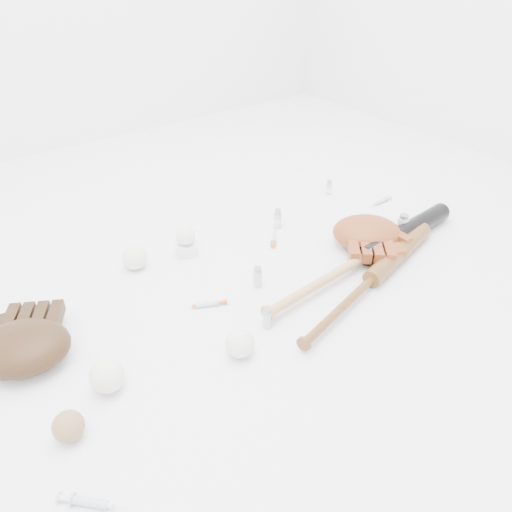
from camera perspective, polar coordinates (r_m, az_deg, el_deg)
bat_dark at (r=1.65m, az=12.52°, el=0.07°), size 0.93×0.14×0.07m
bat_wood at (r=1.56m, az=13.12°, el=-2.53°), size 0.77×0.24×0.06m
glove_dark at (r=1.39m, az=-25.14°, el=-9.41°), size 0.38×0.38×0.10m
glove_tan at (r=1.75m, az=12.58°, el=2.66°), size 0.39×0.39×0.10m
trading_card at (r=1.49m, az=-26.22°, el=-8.88°), size 0.08×0.10×0.00m
pedestal at (r=1.69m, az=-7.92°, el=0.83°), size 0.09×0.09×0.04m
baseball_on_pedestal at (r=1.66m, az=-8.05°, el=2.30°), size 0.06×0.06×0.06m
baseball_left at (r=1.25m, az=-16.66°, el=-13.02°), size 0.08×0.08×0.08m
baseball_upper at (r=1.64m, az=-13.69°, el=-0.14°), size 0.08×0.08×0.08m
baseball_mid at (r=1.29m, az=-1.85°, el=-9.94°), size 0.08×0.08×0.08m
baseball_aged at (r=1.19m, az=-20.65°, el=-17.75°), size 0.07×0.07×0.07m
syringe_0 at (r=1.10m, az=-18.47°, el=-25.14°), size 0.13×0.13×0.02m
syringe_1 at (r=1.46m, az=-5.66°, el=-5.50°), size 0.14×0.08×0.02m
syringe_2 at (r=1.76m, az=2.07°, el=2.09°), size 0.11×0.11×0.02m
syringe_3 at (r=1.86m, az=16.01°, el=2.61°), size 0.10×0.13×0.02m
syringe_4 at (r=2.06m, az=14.09°, el=6.08°), size 0.13×0.02×0.02m
vial_0 at (r=1.82m, az=2.49°, el=4.30°), size 0.03×0.03×0.07m
vial_1 at (r=2.08m, az=8.33°, el=7.78°), size 0.02×0.02×0.06m
vial_2 at (r=1.52m, az=0.20°, el=-2.37°), size 0.03×0.03×0.07m
vial_3 at (r=1.82m, az=16.37°, el=3.29°), size 0.04×0.04×0.09m
vial_4 at (r=1.37m, az=1.25°, el=-7.12°), size 0.02×0.02×0.06m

